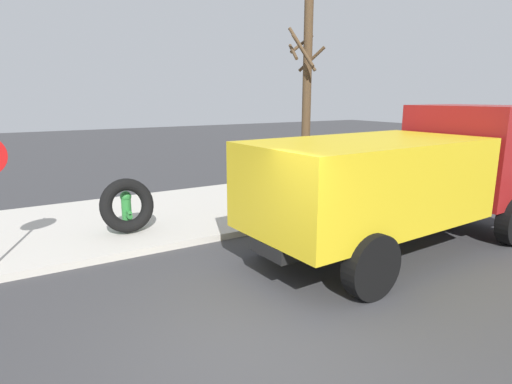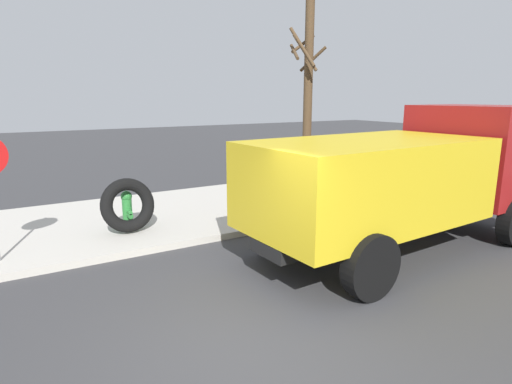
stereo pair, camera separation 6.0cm
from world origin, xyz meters
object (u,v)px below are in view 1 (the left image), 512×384
loose_tire (127,205)px  dump_truck_yellow (409,174)px  fire_hydrant (127,209)px  bare_tree (306,98)px

loose_tire → dump_truck_yellow: bearing=-36.2°
fire_hydrant → bare_tree: bearing=4.0°
loose_tire → bare_tree: size_ratio=0.22×
fire_hydrant → bare_tree: 6.07m
loose_tire → bare_tree: (5.56, 0.68, 2.38)m
loose_tire → dump_truck_yellow: (4.97, -3.64, 0.83)m
fire_hydrant → bare_tree: bare_tree is taller
fire_hydrant → dump_truck_yellow: 6.38m
fire_hydrant → dump_truck_yellow: dump_truck_yellow is taller
loose_tire → bare_tree: bearing=7.0°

